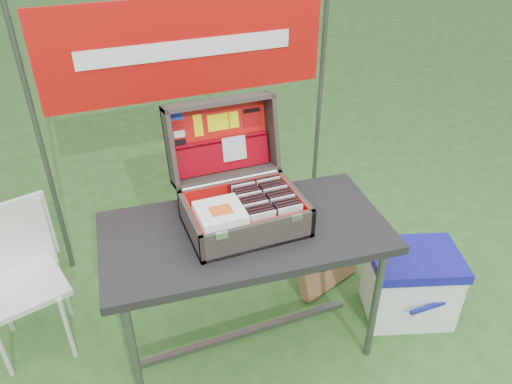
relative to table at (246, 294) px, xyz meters
name	(u,v)px	position (x,y,z in m)	size (l,w,h in m)	color
ground	(260,357)	(0.04, -0.08, -0.39)	(80.00, 80.00, 0.00)	#2B5B1F
table	(246,294)	(0.00, 0.00, 0.00)	(1.26, 0.63, 0.79)	#2D2D2F
table_top	(245,232)	(0.00, 0.00, 0.37)	(1.26, 0.63, 0.04)	#2D2D2F
table_leg_fl	(138,375)	(-0.57, -0.26, -0.02)	(0.04, 0.04, 0.75)	#59595B
table_leg_fr	(376,301)	(0.57, -0.26, -0.02)	(0.04, 0.04, 0.75)	#59595B
table_leg_bl	(119,292)	(-0.57, 0.26, -0.02)	(0.04, 0.04, 0.75)	#59595B
table_leg_br	(326,240)	(0.57, 0.26, -0.02)	(0.04, 0.04, 0.75)	#59595B
table_brace	(247,333)	(0.00, 0.00, -0.27)	(1.11, 0.03, 0.03)	#59595B
suitcase	(239,174)	(0.01, 0.08, 0.63)	(0.51, 0.52, 0.47)	#51483F
suitcase_base_bottom	(245,224)	(0.01, 0.02, 0.40)	(0.51, 0.36, 0.02)	#51483F
suitcase_base_wall_front	(259,236)	(0.01, -0.15, 0.46)	(0.51, 0.02, 0.14)	#51483F
suitcase_base_wall_back	(232,194)	(0.01, 0.19, 0.46)	(0.51, 0.02, 0.14)	#51483F
suitcase_base_wall_left	(191,226)	(-0.24, 0.02, 0.46)	(0.02, 0.36, 0.14)	#51483F
suitcase_base_wall_right	(295,202)	(0.25, 0.02, 0.46)	(0.02, 0.36, 0.14)	#51483F
suitcase_liner_floor	(245,222)	(0.01, 0.02, 0.42)	(0.47, 0.32, 0.01)	red
suitcase_latch_left	(222,235)	(-0.16, -0.16, 0.52)	(0.05, 0.01, 0.03)	silver
suitcase_latch_right	(297,218)	(0.17, -0.16, 0.52)	(0.05, 0.01, 0.03)	silver
suitcase_hinge	(231,180)	(0.01, 0.20, 0.53)	(0.02, 0.02, 0.46)	silver
suitcase_lid_back	(219,136)	(0.01, 0.36, 0.68)	(0.51, 0.36, 0.02)	#51483F
suitcase_lid_rim_far	(218,102)	(0.01, 0.35, 0.86)	(0.51, 0.02, 0.14)	#51483F
suitcase_lid_rim_near	(226,174)	(0.01, 0.27, 0.52)	(0.51, 0.02, 0.14)	#51483F
suitcase_lid_rim_left	(170,148)	(-0.24, 0.31, 0.69)	(0.02, 0.36, 0.14)	#51483F
suitcase_lid_rim_right	(271,130)	(0.25, 0.31, 0.69)	(0.02, 0.36, 0.14)	#51483F
suitcase_lid_liner	(219,137)	(0.01, 0.35, 0.68)	(0.46, 0.32, 0.01)	red
suitcase_liner_wall_front	(258,233)	(0.01, -0.14, 0.47)	(0.47, 0.01, 0.12)	red
suitcase_liner_wall_back	(233,193)	(0.01, 0.18, 0.47)	(0.47, 0.01, 0.12)	red
suitcase_liner_wall_left	(194,223)	(-0.22, 0.02, 0.47)	(0.01, 0.32, 0.12)	red
suitcase_liner_wall_right	(293,201)	(0.24, 0.02, 0.47)	(0.01, 0.32, 0.12)	red
suitcase_lid_pocket	(223,155)	(0.01, 0.31, 0.60)	(0.45, 0.14, 0.03)	#8D020E
suitcase_pocket_edge	(221,140)	(0.01, 0.32, 0.68)	(0.44, 0.02, 0.02)	#8D020E
suitcase_pocket_cd	(234,148)	(0.06, 0.30, 0.63)	(0.11, 0.11, 0.01)	silver
lid_sticker_cc_a	(177,117)	(-0.18, 0.37, 0.80)	(0.05, 0.03, 0.00)	#1933B2
lid_sticker_cc_b	(178,125)	(-0.18, 0.36, 0.77)	(0.05, 0.03, 0.00)	#A20A0C
lid_sticker_cc_c	(179,134)	(-0.18, 0.36, 0.73)	(0.05, 0.03, 0.00)	white
lid_sticker_cc_d	(181,143)	(-0.18, 0.35, 0.69)	(0.05, 0.03, 0.00)	black
lid_card_neon_tall	(198,126)	(-0.09, 0.36, 0.75)	(0.04, 0.10, 0.00)	#ECEE07
lid_card_neon_main	(218,122)	(0.01, 0.36, 0.75)	(0.10, 0.08, 0.00)	#ECEE07
lid_card_neon_small	(234,120)	(0.08, 0.36, 0.75)	(0.05, 0.08, 0.00)	#ECEE07
lid_sticker_band	(252,117)	(0.17, 0.36, 0.75)	(0.09, 0.09, 0.00)	#A20A0C
lid_sticker_band_bar	(252,110)	(0.17, 0.37, 0.78)	(0.08, 0.02, 0.00)	black
cd_left_0	(263,225)	(0.04, -0.12, 0.48)	(0.11, 0.01, 0.13)	silver
cd_left_1	(261,223)	(0.04, -0.10, 0.48)	(0.11, 0.01, 0.13)	black
cd_left_2	(260,220)	(0.04, -0.08, 0.48)	(0.11, 0.01, 0.13)	black
cd_left_3	(258,218)	(0.04, -0.06, 0.48)	(0.11, 0.01, 0.13)	black
cd_left_4	(256,215)	(0.04, -0.04, 0.48)	(0.11, 0.01, 0.13)	silver
cd_left_5	(255,213)	(0.04, -0.02, 0.48)	(0.11, 0.01, 0.13)	black
cd_left_6	(253,210)	(0.04, 0.00, 0.48)	(0.11, 0.01, 0.13)	black
cd_left_7	(251,208)	(0.04, 0.02, 0.48)	(0.11, 0.01, 0.13)	black
cd_left_8	(250,205)	(0.04, 0.04, 0.48)	(0.11, 0.01, 0.13)	silver
cd_left_9	(248,203)	(0.04, 0.06, 0.48)	(0.11, 0.01, 0.13)	black
cd_left_10	(247,201)	(0.04, 0.08, 0.48)	(0.11, 0.01, 0.13)	black
cd_left_11	(245,198)	(0.04, 0.10, 0.48)	(0.11, 0.01, 0.13)	black
cd_left_12	(243,196)	(0.04, 0.12, 0.48)	(0.11, 0.01, 0.13)	silver
cd_left_13	(242,194)	(0.04, 0.14, 0.48)	(0.11, 0.01, 0.13)	black
cd_right_0	(290,219)	(0.16, -0.12, 0.48)	(0.11, 0.01, 0.13)	silver
cd_right_1	(288,217)	(0.16, -0.10, 0.48)	(0.11, 0.01, 0.13)	black
cd_right_2	(286,214)	(0.16, -0.08, 0.48)	(0.11, 0.01, 0.13)	black
cd_right_3	(284,212)	(0.16, -0.06, 0.48)	(0.11, 0.01, 0.13)	black
cd_right_4	(282,209)	(0.16, -0.04, 0.48)	(0.11, 0.01, 0.13)	silver
cd_right_5	(281,207)	(0.16, -0.02, 0.48)	(0.11, 0.01, 0.13)	black
cd_right_6	(279,204)	(0.16, 0.00, 0.48)	(0.11, 0.01, 0.13)	black
cd_right_7	(277,202)	(0.16, 0.02, 0.48)	(0.11, 0.01, 0.13)	black
cd_right_8	(275,200)	(0.16, 0.04, 0.48)	(0.11, 0.01, 0.13)	silver
cd_right_9	(273,197)	(0.16, 0.06, 0.48)	(0.11, 0.01, 0.13)	black
cd_right_10	(272,195)	(0.16, 0.08, 0.48)	(0.11, 0.01, 0.13)	black
cd_right_11	(270,193)	(0.16, 0.10, 0.48)	(0.11, 0.01, 0.13)	black
cd_right_12	(268,191)	(0.16, 0.12, 0.48)	(0.11, 0.01, 0.13)	silver
cd_right_13	(267,189)	(0.16, 0.14, 0.48)	(0.11, 0.01, 0.13)	black
songbook_0	(220,216)	(-0.13, -0.05, 0.53)	(0.19, 0.19, 0.01)	white
songbook_1	(220,215)	(-0.13, -0.05, 0.54)	(0.19, 0.19, 0.01)	white
songbook_2	(220,214)	(-0.13, -0.05, 0.54)	(0.19, 0.19, 0.01)	white
songbook_3	(220,213)	(-0.13, -0.05, 0.55)	(0.19, 0.19, 0.01)	white
songbook_4	(220,212)	(-0.13, -0.05, 0.55)	(0.19, 0.19, 0.01)	white
songbook_5	(220,211)	(-0.13, -0.05, 0.56)	(0.19, 0.19, 0.01)	white
songbook_6	(220,210)	(-0.13, -0.05, 0.56)	(0.19, 0.19, 0.01)	white
songbook_graphic	(221,210)	(-0.13, -0.06, 0.57)	(0.09, 0.07, 0.00)	#D85919
cooler	(410,284)	(0.93, -0.08, -0.19)	(0.47, 0.36, 0.42)	white
cooler_body	(410,288)	(0.93, -0.08, -0.21)	(0.45, 0.34, 0.36)	white
cooler_lid	(416,259)	(0.93, -0.08, -0.01)	(0.47, 0.36, 0.06)	#16168E
cooler_handle	(433,306)	(0.93, -0.27, -0.17)	(0.28, 0.02, 0.02)	#16168E
chair	(25,288)	(-1.00, 0.43, 0.00)	(0.36, 0.40, 0.79)	silver
chair_seat	(25,287)	(-1.00, 0.43, 0.01)	(0.36, 0.36, 0.03)	silver
chair_backrest	(14,235)	(-1.00, 0.60, 0.21)	(0.36, 0.03, 0.38)	silver
chair_leg_fl	(1,347)	(-1.15, 0.28, -0.19)	(0.02, 0.02, 0.40)	silver
chair_leg_fr	(68,329)	(-0.85, 0.28, -0.19)	(0.02, 0.02, 0.40)	silver
chair_leg_bl	(3,303)	(-1.15, 0.58, -0.19)	(0.02, 0.02, 0.40)	silver
chair_leg_br	(64,289)	(-0.85, 0.58, -0.19)	(0.02, 0.02, 0.40)	silver
chair_upright_right	(48,229)	(-0.85, 0.60, 0.20)	(0.02, 0.02, 0.38)	silver
cardboard_box	(325,252)	(0.61, 0.32, -0.17)	(0.43, 0.07, 0.45)	brown
banner_post_left	(42,147)	(-0.81, 1.02, 0.46)	(0.03, 0.03, 1.70)	#59595B
banner_post_right	(319,102)	(0.89, 1.02, 0.46)	(0.03, 0.03, 1.70)	#59595B
banner	(188,48)	(0.04, 1.01, 0.91)	(1.60, 0.01, 0.55)	#B10D0A
banner_text	(188,49)	(0.04, 1.00, 0.91)	(1.20, 0.00, 0.10)	white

